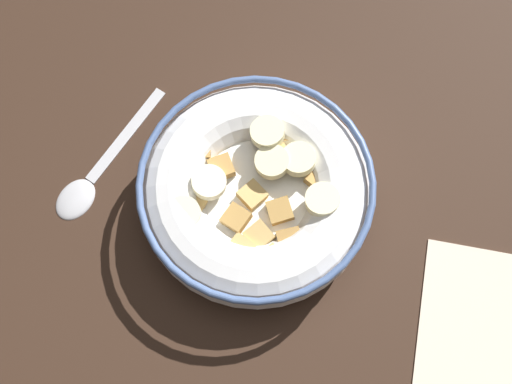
{
  "coord_description": "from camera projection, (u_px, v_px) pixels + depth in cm",
  "views": [
    {
      "loc": [
        14.0,
        9.06,
        55.43
      ],
      "look_at": [
        0.0,
        0.0,
        3.0
      ],
      "focal_mm": 46.14,
      "sensor_mm": 36.0,
      "label": 1
    }
  ],
  "objects": [
    {
      "name": "ground_plane",
      "position": [
        256.0,
        206.0,
        0.59
      ],
      "size": [
        131.46,
        131.46,
        2.0
      ],
      "primitive_type": "cube",
      "color": "#332116"
    },
    {
      "name": "folded_napkin",
      "position": [
        474.0,
        335.0,
        0.54
      ],
      "size": [
        17.42,
        14.12,
        0.3
      ],
      "primitive_type": "cube",
      "rotation": [
        0.0,
        0.0,
        0.39
      ],
      "color": "beige",
      "rests_on": "ground_plane"
    },
    {
      "name": "cereal_bowl",
      "position": [
        256.0,
        192.0,
        0.55
      ],
      "size": [
        19.51,
        19.51,
        5.74
      ],
      "color": "white",
      "rests_on": "ground_plane"
    },
    {
      "name": "spoon",
      "position": [
        89.0,
        180.0,
        0.58
      ],
      "size": [
        14.8,
        3.1,
        0.8
      ],
      "color": "#B7B7BC",
      "rests_on": "ground_plane"
    }
  ]
}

